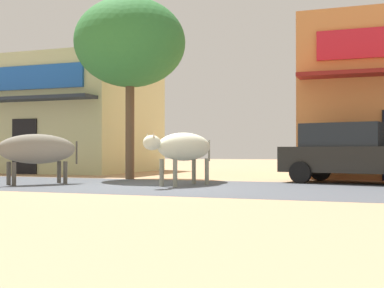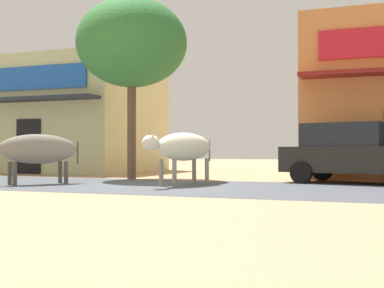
{
  "view_description": "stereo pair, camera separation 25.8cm",
  "coord_description": "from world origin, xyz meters",
  "px_view_note": "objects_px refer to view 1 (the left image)",
  "views": [
    {
      "loc": [
        5.24,
        -12.15,
        0.9
      ],
      "look_at": [
        0.51,
        0.78,
        1.07
      ],
      "focal_mm": 49.25,
      "sensor_mm": 36.0,
      "label": 1
    },
    {
      "loc": [
        5.49,
        -12.06,
        0.9
      ],
      "look_at": [
        0.51,
        0.78,
        1.07
      ],
      "focal_mm": 49.25,
      "sensor_mm": 36.0,
      "label": 2
    }
  ],
  "objects_px": {
    "cow_near_brown": "(35,149)",
    "roadside_tree": "(130,43)",
    "parked_hatchback_car": "(352,152)",
    "cow_far_dark": "(183,147)"
  },
  "relations": [
    {
      "from": "parked_hatchback_car",
      "to": "cow_far_dark",
      "type": "xyz_separation_m",
      "value": [
        -3.98,
        -2.54,
        0.13
      ]
    },
    {
      "from": "roadside_tree",
      "to": "parked_hatchback_car",
      "type": "bearing_deg",
      "value": 1.73
    },
    {
      "from": "cow_near_brown",
      "to": "roadside_tree",
      "type": "bearing_deg",
      "value": 71.48
    },
    {
      "from": "cow_near_brown",
      "to": "parked_hatchback_car",
      "type": "bearing_deg",
      "value": 24.19
    },
    {
      "from": "cow_near_brown",
      "to": "cow_far_dark",
      "type": "bearing_deg",
      "value": 14.16
    },
    {
      "from": "roadside_tree",
      "to": "cow_near_brown",
      "type": "bearing_deg",
      "value": -108.52
    },
    {
      "from": "parked_hatchback_car",
      "to": "roadside_tree",
      "type": "bearing_deg",
      "value": -178.27
    },
    {
      "from": "roadside_tree",
      "to": "cow_far_dark",
      "type": "distance_m",
      "value": 4.86
    },
    {
      "from": "cow_near_brown",
      "to": "cow_far_dark",
      "type": "relative_size",
      "value": 0.94
    },
    {
      "from": "parked_hatchback_car",
      "to": "cow_near_brown",
      "type": "distance_m",
      "value": 8.53
    }
  ]
}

